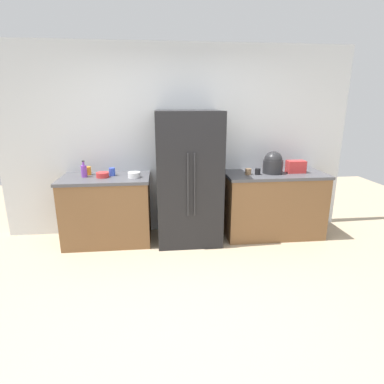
# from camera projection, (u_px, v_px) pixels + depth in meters

# --- Properties ---
(ground_plane) EXTENTS (9.74, 9.74, 0.00)m
(ground_plane) POSITION_uv_depth(u_px,v_px,m) (193.00, 306.00, 2.91)
(ground_plane) COLOR tan
(kitchen_back_panel) EXTENTS (4.87, 0.10, 2.60)m
(kitchen_back_panel) POSITION_uv_depth(u_px,v_px,m) (178.00, 142.00, 4.39)
(kitchen_back_panel) COLOR silver
(kitchen_back_panel) RESTS_ON ground_plane
(counter_left) EXTENTS (1.15, 0.67, 0.91)m
(counter_left) POSITION_uv_depth(u_px,v_px,m) (107.00, 210.00, 4.16)
(counter_left) COLOR brown
(counter_left) RESTS_ON ground_plane
(counter_right) EXTENTS (1.38, 0.67, 0.91)m
(counter_right) POSITION_uv_depth(u_px,v_px,m) (273.00, 204.00, 4.40)
(counter_right) COLOR brown
(counter_right) RESTS_ON ground_plane
(refrigerator) EXTENTS (0.84, 0.73, 1.75)m
(refrigerator) POSITION_uv_depth(u_px,v_px,m) (189.00, 178.00, 4.12)
(refrigerator) COLOR black
(refrigerator) RESTS_ON ground_plane
(toaster) EXTENTS (0.25, 0.15, 0.17)m
(toaster) POSITION_uv_depth(u_px,v_px,m) (296.00, 167.00, 4.27)
(toaster) COLOR red
(toaster) RESTS_ON counter_right
(rice_cooker) EXTENTS (0.27, 0.27, 0.30)m
(rice_cooker) POSITION_uv_depth(u_px,v_px,m) (273.00, 163.00, 4.22)
(rice_cooker) COLOR #262628
(rice_cooker) RESTS_ON counter_right
(bottle_a) EXTENTS (0.07, 0.07, 0.22)m
(bottle_a) POSITION_uv_depth(u_px,v_px,m) (84.00, 171.00, 4.01)
(bottle_a) COLOR purple
(bottle_a) RESTS_ON counter_left
(cup_a) EXTENTS (0.09, 0.09, 0.11)m
(cup_a) POSITION_uv_depth(u_px,v_px,m) (88.00, 171.00, 4.15)
(cup_a) COLOR orange
(cup_a) RESTS_ON counter_left
(cup_b) EXTENTS (0.07, 0.07, 0.08)m
(cup_b) POSITION_uv_depth(u_px,v_px,m) (258.00, 172.00, 4.17)
(cup_b) COLOR black
(cup_b) RESTS_ON counter_right
(cup_c) EXTENTS (0.08, 0.08, 0.10)m
(cup_c) POSITION_uv_depth(u_px,v_px,m) (112.00, 172.00, 4.10)
(cup_c) COLOR blue
(cup_c) RESTS_ON counter_left
(cup_d) EXTENTS (0.08, 0.08, 0.08)m
(cup_d) POSITION_uv_depth(u_px,v_px,m) (248.00, 172.00, 4.16)
(cup_d) COLOR brown
(cup_d) RESTS_ON counter_right
(bowl_a) EXTENTS (0.16, 0.16, 0.06)m
(bowl_a) POSITION_uv_depth(u_px,v_px,m) (103.00, 175.00, 4.01)
(bowl_a) COLOR red
(bowl_a) RESTS_ON counter_left
(bowl_b) EXTENTS (0.16, 0.16, 0.07)m
(bowl_b) POSITION_uv_depth(u_px,v_px,m) (134.00, 175.00, 4.01)
(bowl_b) COLOR white
(bowl_b) RESTS_ON counter_left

